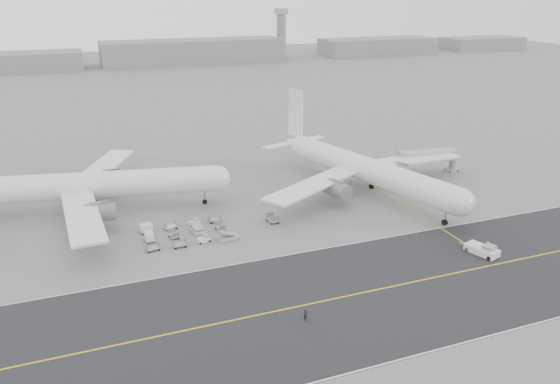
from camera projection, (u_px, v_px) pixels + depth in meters
name	position (u px, v px, depth m)	size (l,w,h in m)	color
ground	(293.00, 248.00, 97.59)	(700.00, 700.00, 0.00)	gray
taxiway	(368.00, 292.00, 83.55)	(220.00, 59.00, 0.03)	#2A292C
horizon_buildings	(178.00, 64.00, 334.97)	(520.00, 28.00, 28.00)	gray
control_tower	(281.00, 33.00, 357.10)	(7.00, 7.00, 31.25)	gray
airliner_a	(92.00, 185.00, 111.92)	(56.52, 55.39, 19.69)	white
airliner_b	(363.00, 168.00, 122.25)	(54.95, 56.15, 19.84)	white
pushback_tug	(483.00, 250.00, 94.97)	(4.28, 7.48, 2.12)	silver
jet_bridge	(428.00, 157.00, 135.44)	(16.43, 4.65, 6.14)	gray
gse_cluster	(186.00, 235.00, 102.55)	(20.69, 15.72, 1.84)	#97989C
stray_dolly	(273.00, 222.00, 108.37)	(1.69, 2.74, 1.69)	silver
ground_crew_a	(306.00, 315.00, 76.06)	(0.64, 0.42, 1.75)	black
ground_crew_b	(487.00, 246.00, 96.40)	(0.88, 0.69, 1.81)	yellow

